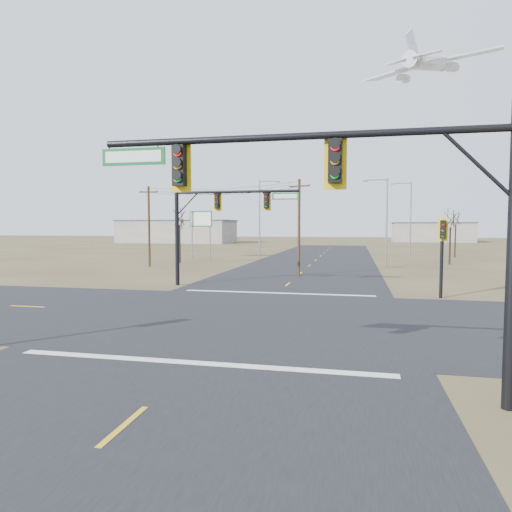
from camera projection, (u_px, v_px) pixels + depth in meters
The scene contains 21 objects.
ground at pixel (251, 317), 21.31m from camera, with size 320.00×320.00×0.00m, color brown.
road_ew at pixel (251, 316), 21.31m from camera, with size 160.00×14.00×0.02m, color black.
road_ns at pixel (251, 316), 21.31m from camera, with size 14.00×160.00×0.02m, color black.
stop_bar_near at pixel (196, 363), 13.99m from camera, with size 12.00×0.40×0.01m, color silver.
stop_bar_far at pixel (277, 293), 28.62m from camera, with size 12.00×0.40×0.01m, color silver.
mast_arm_near at pixel (346, 189), 11.00m from camera, with size 10.34×0.43×7.02m.
mast_arm_far at pixel (217, 212), 31.76m from camera, with size 8.87×0.40×7.19m.
pedestal_signal_ne at pixel (443, 240), 26.46m from camera, with size 0.64×0.56×4.74m.
utility_pole_near at pixel (299, 225), 38.18m from camera, with size 1.86×0.94×8.15m.
utility_pole_far at pixel (149, 225), 47.53m from camera, with size 2.05×0.29×8.36m.
highway_sign at pixel (201, 225), 59.96m from camera, with size 3.28×0.67×6.22m.
streetlight_a at pixel (385, 217), 47.23m from camera, with size 2.56×0.25×9.21m.
streetlight_b at pixel (409, 214), 65.04m from camera, with size 2.94×0.34×10.53m.
streetlight_c at pixel (261, 214), 59.47m from camera, with size 2.86×0.36×10.25m.
bare_tree_a at pixel (179, 216), 51.68m from camera, with size 3.04×3.04×6.82m.
bare_tree_b at pixel (179, 223), 66.64m from camera, with size 2.49×2.49×5.80m.
bare_tree_c at pixel (451, 218), 49.97m from camera, with size 3.31×3.31×6.51m.
bare_tree_d at pixel (456, 217), 60.89m from camera, with size 3.01×3.01×6.69m.
warehouse_left at pixel (178, 232), 117.36m from camera, with size 28.00×14.00×5.50m, color #ABA698.
warehouse_mid at pixel (432, 233), 123.12m from camera, with size 20.00×12.00×5.00m, color #ABA698.
jet_airliner at pixel (427, 62), 88.35m from camera, with size 24.73×25.09×11.44m.
Camera 1 is at (4.71, -20.55, 4.22)m, focal length 32.00 mm.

